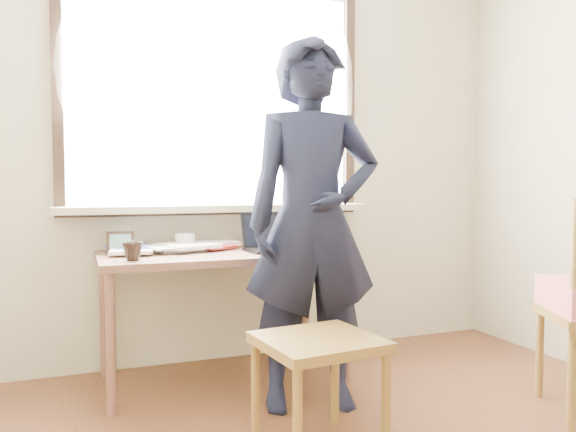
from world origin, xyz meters
name	(u,v)px	position (x,y,z in m)	size (l,w,h in m)	color
room_shell	(409,4)	(-0.02, 0.20, 1.64)	(3.52, 4.02, 2.61)	beige
desk	(223,265)	(-0.25, 1.63, 0.63)	(1.31, 0.66, 0.70)	brown
laptop	(272,241)	(0.02, 1.60, 0.75)	(0.33, 0.27, 0.21)	black
mug_white	(185,241)	(-0.42, 1.85, 0.75)	(0.12, 0.12, 0.09)	white
mug_dark	(133,251)	(-0.75, 1.44, 0.75)	(0.10, 0.10, 0.09)	black
mouse	(317,247)	(0.26, 1.53, 0.72)	(0.09, 0.07, 0.04)	black
desk_clutter	(189,246)	(-0.41, 1.80, 0.72)	(0.55, 0.49, 0.04)	maroon
book_a	(138,249)	(-0.69, 1.82, 0.72)	(0.22, 0.29, 0.03)	white
book_b	(290,243)	(0.22, 1.84, 0.71)	(0.17, 0.23, 0.02)	white
picture_frame	(120,244)	(-0.78, 1.73, 0.76)	(0.14, 0.03, 0.11)	black
work_chair	(319,355)	(-0.11, 0.68, 0.39)	(0.49, 0.48, 0.46)	olive
person	(313,223)	(0.05, 1.11, 0.88)	(0.65, 0.42, 1.77)	black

